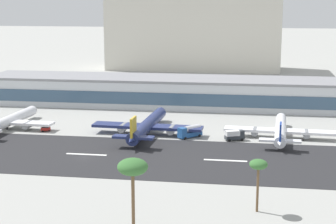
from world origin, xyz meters
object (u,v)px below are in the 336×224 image
object	(u,v)px
terminal_building	(167,91)
airliner_navy_tail_gate_2	(280,131)
airliner_gold_tail_gate_1	(147,126)
service_box_truck_0	(235,135)
distant_hotel_block	(194,33)
palm_tree_1	(133,168)
airliner_red_tail_gate_0	(7,122)
service_baggage_tug_1	(46,128)
palm_tree_0	(258,166)
service_fuel_truck_2	(190,131)

from	to	relation	value
terminal_building	airliner_navy_tail_gate_2	bearing A→B (deg)	-48.04
airliner_gold_tail_gate_1	service_box_truck_0	size ratio (longest dim) A/B	7.05
distant_hotel_block	palm_tree_1	bearing A→B (deg)	-86.59
airliner_gold_tail_gate_1	terminal_building	bearing A→B (deg)	4.24
palm_tree_1	service_box_truck_0	bearing A→B (deg)	76.88
terminal_building	airliner_red_tail_gate_0	xyz separation A→B (m)	(-47.43, -50.76, -3.22)
airliner_gold_tail_gate_1	palm_tree_1	bearing A→B (deg)	-168.24
service_baggage_tug_1	palm_tree_1	world-z (taller)	palm_tree_1
airliner_red_tail_gate_0	palm_tree_0	bearing A→B (deg)	-122.99
terminal_building	distant_hotel_block	bearing A→B (deg)	90.81
service_box_truck_0	palm_tree_0	xyz separation A→B (m)	(6.68, -58.71, 8.16)
palm_tree_0	palm_tree_1	bearing A→B (deg)	-149.49
terminal_building	service_box_truck_0	xyz separation A→B (m)	(30.00, -54.06, -4.15)
airliner_gold_tail_gate_1	service_baggage_tug_1	xyz separation A→B (m)	(-34.82, 0.23, -1.98)
palm_tree_0	distant_hotel_block	bearing A→B (deg)	99.29
airliner_red_tail_gate_0	palm_tree_1	bearing A→B (deg)	-138.05
palm_tree_1	service_baggage_tug_1	bearing A→B (deg)	121.71
airliner_red_tail_gate_0	service_box_truck_0	distance (m)	77.50
service_fuel_truck_2	palm_tree_1	bearing A→B (deg)	41.73
airliner_gold_tail_gate_1	airliner_navy_tail_gate_2	distance (m)	43.23
distant_hotel_block	airliner_red_tail_gate_0	distance (m)	179.85
terminal_building	airliner_gold_tail_gate_1	xyz separation A→B (m)	(1.26, -51.45, -2.91)
service_box_truck_0	service_baggage_tug_1	world-z (taller)	service_box_truck_0
service_fuel_truck_2	palm_tree_0	bearing A→B (deg)	62.95
service_baggage_tug_1	service_box_truck_0	bearing A→B (deg)	153.35
airliner_navy_tail_gate_2	terminal_building	bearing A→B (deg)	45.21
distant_hotel_block	airliner_gold_tail_gate_1	xyz separation A→B (m)	(2.99, -173.51, -19.42)
airliner_navy_tail_gate_2	palm_tree_1	xyz separation A→B (m)	(-31.37, -77.27, 10.08)
airliner_navy_tail_gate_2	service_box_truck_0	bearing A→B (deg)	111.07
palm_tree_0	palm_tree_1	xyz separation A→B (m)	(-23.61, -13.92, 2.78)
palm_tree_1	palm_tree_0	bearing A→B (deg)	30.51
airliner_red_tail_gate_0	service_baggage_tug_1	xyz separation A→B (m)	(13.87, -0.45, -1.67)
distant_hotel_block	service_baggage_tug_1	size ratio (longest dim) A/B	29.83
airliner_red_tail_gate_0	palm_tree_1	distance (m)	97.60
distant_hotel_block	service_fuel_truck_2	world-z (taller)	distant_hotel_block
airliner_gold_tail_gate_1	palm_tree_0	size ratio (longest dim) A/B	3.98
airliner_gold_tail_gate_1	service_fuel_truck_2	size ratio (longest dim) A/B	5.73
airliner_gold_tail_gate_1	distant_hotel_block	bearing A→B (deg)	3.83
airliner_red_tail_gate_0	terminal_building	bearing A→B (deg)	-39.64
airliner_red_tail_gate_0	service_fuel_truck_2	bearing A→B (deg)	-88.12
palm_tree_1	service_fuel_truck_2	bearing A→B (deg)	88.02
airliner_gold_tail_gate_1	airliner_red_tail_gate_0	bearing A→B (deg)	92.03
distant_hotel_block	service_baggage_tug_1	world-z (taller)	distant_hotel_block
terminal_building	service_fuel_truck_2	distance (m)	54.87
palm_tree_0	service_baggage_tug_1	bearing A→B (deg)	138.77
distant_hotel_block	palm_tree_1	xyz separation A→B (m)	(14.80, -248.76, -9.72)
distant_hotel_block	palm_tree_1	distance (m)	249.39
distant_hotel_block	palm_tree_1	world-z (taller)	distant_hotel_block
airliner_gold_tail_gate_1	service_box_truck_0	world-z (taller)	airliner_gold_tail_gate_1
distant_hotel_block	airliner_navy_tail_gate_2	xyz separation A→B (m)	(46.17, -171.49, -19.81)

